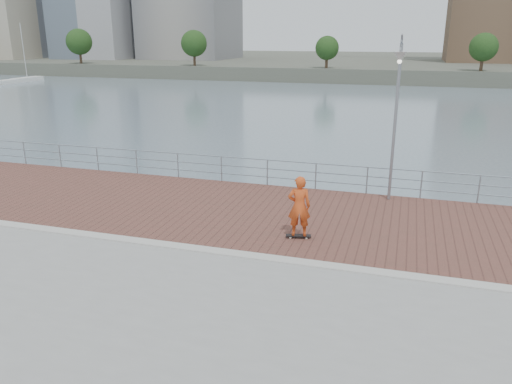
# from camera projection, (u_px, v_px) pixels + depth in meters

# --- Properties ---
(water) EXTENTS (400.00, 400.00, 0.00)m
(water) POSITION_uv_depth(u_px,v_px,m) (237.00, 316.00, 14.99)
(water) COLOR slate
(water) RESTS_ON ground
(brick_lane) EXTENTS (40.00, 6.80, 0.02)m
(brick_lane) POSITION_uv_depth(u_px,v_px,m) (269.00, 214.00, 17.67)
(brick_lane) COLOR brown
(brick_lane) RESTS_ON seawall
(curb) EXTENTS (40.00, 0.40, 0.06)m
(curb) POSITION_uv_depth(u_px,v_px,m) (236.00, 254.00, 14.38)
(curb) COLOR #B7B5AD
(curb) RESTS_ON seawall
(far_shore) EXTENTS (320.00, 95.00, 2.50)m
(far_shore) POSITION_uv_depth(u_px,v_px,m) (394.00, 63.00, 126.35)
(far_shore) COLOR #4C5142
(far_shore) RESTS_ON ground
(guardrail) EXTENTS (39.06, 0.06, 1.13)m
(guardrail) POSITION_uv_depth(u_px,v_px,m) (291.00, 171.00, 20.57)
(guardrail) COLOR #8C9EA8
(guardrail) RESTS_ON brick_lane
(street_lamp) EXTENTS (0.42, 1.23, 5.82)m
(street_lamp) POSITION_uv_depth(u_px,v_px,m) (397.00, 92.00, 17.58)
(street_lamp) COLOR gray
(street_lamp) RESTS_ON brick_lane
(skateboard) EXTENTS (0.80, 0.38, 0.09)m
(skateboard) POSITION_uv_depth(u_px,v_px,m) (298.00, 236.00, 15.52)
(skateboard) COLOR black
(skateboard) RESTS_ON brick_lane
(skateboarder) EXTENTS (0.79, 0.61, 1.91)m
(skateboarder) POSITION_uv_depth(u_px,v_px,m) (299.00, 206.00, 15.23)
(skateboarder) COLOR #D04A1B
(skateboarder) RESTS_ON skateboard
(shoreline_trees) EXTENTS (110.00, 5.10, 6.80)m
(shoreline_trees) POSITION_uv_depth(u_px,v_px,m) (318.00, 45.00, 86.53)
(shoreline_trees) COLOR #473323
(shoreline_trees) RESTS_ON far_shore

